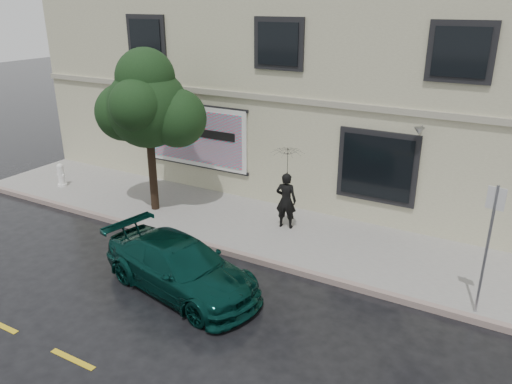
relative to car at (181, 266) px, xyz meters
The scene contains 12 objects.
ground 0.85m from the car, 121.18° to the left, with size 90.00×90.00×0.00m, color black.
sidewalk 3.80m from the car, 94.61° to the left, with size 20.00×3.50×0.15m, color #9E9B95.
curb 2.09m from the car, 98.60° to the left, with size 20.00×0.18×0.16m, color gray.
road_marking 3.08m from the car, 95.76° to the right, with size 19.00×0.12×0.01m, color gold.
building 9.93m from the car, 91.81° to the left, with size 20.00×8.12×7.00m.
billboard 6.61m from the car, 122.88° to the left, with size 4.30×0.16×2.20m.
car is the anchor object (origin of this frame).
pedestrian 4.13m from the car, 79.80° to the left, with size 0.61×0.40×1.67m, color black.
umbrella 4.40m from the car, 79.80° to the left, with size 1.00×1.00×0.74m, color black.
street_tree 5.53m from the car, 137.29° to the left, with size 2.42×2.42×4.47m.
fire_hydrant 8.43m from the car, 157.50° to the left, with size 0.34×0.32×0.84m.
sign_pole 6.67m from the car, 19.62° to the left, with size 0.35×0.09×2.89m.
Camera 1 is at (6.82, -8.49, 6.39)m, focal length 35.00 mm.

